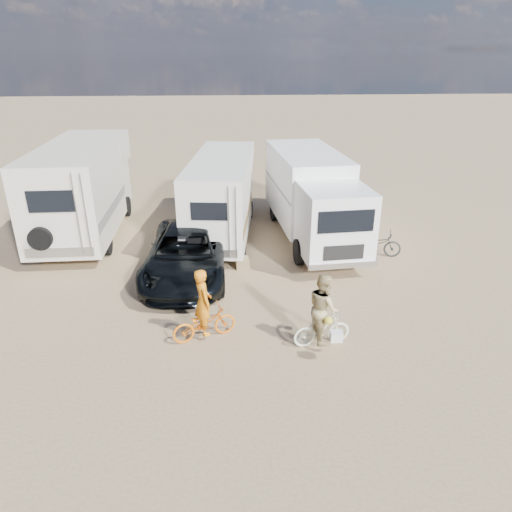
{
  "coord_description": "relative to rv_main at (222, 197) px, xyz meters",
  "views": [
    {
      "loc": [
        0.26,
        -10.73,
        6.9
      ],
      "look_at": [
        1.08,
        1.87,
        1.3
      ],
      "focal_mm": 32.76,
      "sensor_mm": 36.0,
      "label": 1
    }
  ],
  "objects": [
    {
      "name": "box_truck",
      "position": [
        3.5,
        -0.7,
        0.07
      ],
      "size": [
        3.02,
        7.88,
        3.24
      ],
      "primitive_type": null,
      "rotation": [
        0.0,
        0.0,
        0.08
      ],
      "color": "white",
      "rests_on": "ground"
    },
    {
      "name": "dark_suv",
      "position": [
        -1.16,
        -3.68,
        -0.78
      ],
      "size": [
        2.79,
        5.67,
        1.55
      ],
      "primitive_type": "imported",
      "rotation": [
        0.0,
        0.0,
        -0.04
      ],
      "color": "black",
      "rests_on": "ground"
    },
    {
      "name": "rider_woman",
      "position": [
        2.49,
        -7.98,
        -0.65
      ],
      "size": [
        0.83,
        0.99,
        1.81
      ],
      "primitive_type": "imported",
      "rotation": [
        0.0,
        0.0,
        1.75
      ],
      "color": "tan",
      "rests_on": "ground"
    },
    {
      "name": "bike_woman",
      "position": [
        2.49,
        -7.98,
        -1.1
      ],
      "size": [
        1.55,
        0.68,
        0.9
      ],
      "primitive_type": "imported",
      "rotation": [
        0.0,
        0.0,
        1.75
      ],
      "color": "#E5E8C4",
      "rests_on": "ground"
    },
    {
      "name": "cooler",
      "position": [
        -1.59,
        -5.65,
        -1.34
      ],
      "size": [
        0.63,
        0.56,
        0.42
      ],
      "primitive_type": "cube",
      "rotation": [
        0.0,
        0.0,
        -0.43
      ],
      "color": "teal",
      "rests_on": "ground"
    },
    {
      "name": "bike_man",
      "position": [
        -0.48,
        -7.49,
        -1.11
      ],
      "size": [
        1.79,
        1.14,
        0.89
      ],
      "primitive_type": "imported",
      "rotation": [
        0.0,
        0.0,
        1.93
      ],
      "color": "#D8650C",
      "rests_on": "ground"
    },
    {
      "name": "crate",
      "position": [
        0.66,
        -3.28,
        -1.37
      ],
      "size": [
        0.49,
        0.49,
        0.36
      ],
      "primitive_type": "cube",
      "rotation": [
        0.0,
        0.0,
        0.11
      ],
      "color": "olive",
      "rests_on": "ground"
    },
    {
      "name": "ground",
      "position": [
        -0.07,
        -7.11,
        -1.55
      ],
      "size": [
        140.0,
        140.0,
        0.0
      ],
      "primitive_type": "plane",
      "color": "#9C815D",
      "rests_on": "ground"
    },
    {
      "name": "rv_main",
      "position": [
        0.0,
        0.0,
        0.0
      ],
      "size": [
        2.95,
        7.11,
        3.1
      ],
      "primitive_type": null,
      "rotation": [
        0.0,
        0.0,
        -0.12
      ],
      "color": "white",
      "rests_on": "ground"
    },
    {
      "name": "rider_man",
      "position": [
        -0.48,
        -7.49,
        -0.65
      ],
      "size": [
        0.63,
        0.76,
        1.79
      ],
      "primitive_type": "imported",
      "rotation": [
        0.0,
        0.0,
        1.93
      ],
      "color": "orange",
      "rests_on": "ground"
    },
    {
      "name": "bike_parked",
      "position": [
        5.52,
        -2.54,
        -1.08
      ],
      "size": [
        1.9,
        1.05,
        0.95
      ],
      "primitive_type": "imported",
      "rotation": [
        0.0,
        0.0,
        1.32
      ],
      "color": "#262926",
      "rests_on": "ground"
    },
    {
      "name": "rv_left",
      "position": [
        -5.45,
        0.36,
        0.24
      ],
      "size": [
        2.79,
        7.39,
        3.58
      ],
      "primitive_type": null,
      "rotation": [
        0.0,
        0.0,
        0.02
      ],
      "color": "#ECEBCC",
      "rests_on": "ground"
    }
  ]
}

